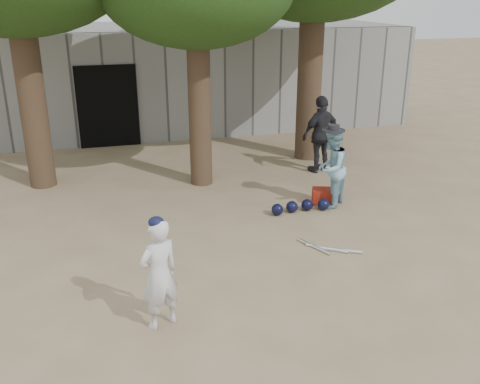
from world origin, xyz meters
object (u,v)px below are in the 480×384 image
object	(u,v)px
boy_player	(159,274)
spectator_dark	(321,134)
spectator_blue	(331,168)
red_bag	(323,196)

from	to	relation	value
boy_player	spectator_dark	world-z (taller)	spectator_dark
spectator_blue	spectator_dark	xyz separation A→B (m)	(0.69, 2.07, 0.11)
spectator_blue	red_bag	distance (m)	0.67
boy_player	spectator_blue	distance (m)	4.92
spectator_blue	red_bag	size ratio (longest dim) A/B	3.77
red_bag	spectator_blue	bearing A→B (deg)	-71.69
spectator_blue	spectator_dark	size ratio (longest dim) A/B	0.88
spectator_dark	red_bag	world-z (taller)	spectator_dark
red_bag	boy_player	bearing A→B (deg)	-138.10
boy_player	spectator_dark	distance (m)	6.87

